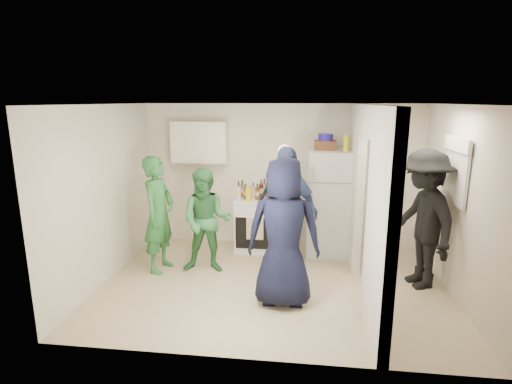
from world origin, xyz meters
TOP-DOWN VIEW (x-y plane):
  - floor at (0.00, 0.00)m, footprint 4.80×4.80m
  - wall_back at (0.00, 1.70)m, footprint 4.80×0.00m
  - wall_front at (0.00, -1.70)m, footprint 4.80×0.00m
  - wall_left at (-2.40, 0.00)m, footprint 0.00×3.40m
  - wall_right at (2.40, 0.00)m, footprint 0.00×3.40m
  - ceiling at (0.00, 0.00)m, footprint 4.80×4.80m
  - partition_pier_back at (1.20, 1.10)m, footprint 0.12×1.20m
  - partition_pier_front at (1.20, -1.10)m, footprint 0.12×1.20m
  - partition_header at (1.20, 0.00)m, footprint 0.12×1.00m
  - stove at (-0.39, 1.37)m, footprint 0.76×0.63m
  - upper_cabinet at (-1.40, 1.52)m, footprint 0.95×0.34m
  - fridge at (0.82, 1.34)m, footprint 0.72×0.70m
  - wicker_basket at (0.72, 1.39)m, footprint 0.35×0.25m
  - blue_bowl at (0.72, 1.39)m, footprint 0.24×0.24m
  - yellow_cup_stack_top at (1.04, 1.24)m, footprint 0.09×0.09m
  - wall_clock at (0.05, 1.68)m, footprint 0.22×0.02m
  - spice_shelf at (0.00, 1.65)m, footprint 0.35×0.08m
  - nook_window at (2.38, 0.20)m, footprint 0.03×0.70m
  - nook_window_frame at (2.36, 0.20)m, footprint 0.04×0.76m
  - nook_valance at (2.34, 0.20)m, footprint 0.04×0.82m
  - yellow_cup_stack_stove at (-0.51, 1.15)m, footprint 0.09×0.09m
  - red_cup at (-0.17, 1.17)m, footprint 0.09×0.09m
  - person_green_left at (-1.76, 0.33)m, footprint 0.51×0.70m
  - person_green_center at (-1.03, 0.37)m, footprint 0.81×0.65m
  - person_denim at (0.13, 0.67)m, footprint 1.17×1.01m
  - person_navy at (0.16, -0.50)m, footprint 0.94×0.62m
  - person_nook at (2.02, 0.26)m, footprint 1.01×1.39m
  - bottle_a at (-0.67, 1.48)m, footprint 0.07×0.07m
  - bottle_b at (-0.58, 1.30)m, footprint 0.07×0.07m
  - bottle_c at (-0.47, 1.51)m, footprint 0.06×0.06m
  - bottle_d at (-0.38, 1.30)m, footprint 0.07×0.07m
  - bottle_e at (-0.29, 1.54)m, footprint 0.08×0.08m
  - bottle_f at (-0.21, 1.39)m, footprint 0.07×0.07m
  - bottle_g at (-0.15, 1.50)m, footprint 0.07×0.07m
  - bottle_h at (-0.69, 1.23)m, footprint 0.07×0.07m
  - bottle_i at (-0.33, 1.45)m, footprint 0.07×0.07m

SIDE VIEW (x-z plane):
  - floor at x=0.00m, z-range 0.00..0.00m
  - stove at x=-0.39m, z-range 0.00..0.91m
  - person_green_center at x=-1.03m, z-range 0.00..1.58m
  - fridge at x=0.82m, z-range 0.00..1.76m
  - person_green_left at x=-1.76m, z-range 0.00..1.76m
  - person_denim at x=0.13m, z-range 0.00..1.89m
  - person_navy at x=0.16m, z-range 0.00..1.90m
  - person_nook at x=2.02m, z-range 0.00..1.93m
  - red_cup at x=-0.17m, z-range 0.91..1.03m
  - yellow_cup_stack_stove at x=-0.51m, z-range 0.91..1.16m
  - bottle_c at x=-0.47m, z-range 0.91..1.16m
  - bottle_b at x=-0.58m, z-range 0.91..1.18m
  - bottle_d at x=-0.38m, z-range 0.91..1.18m
  - bottle_f at x=-0.21m, z-range 0.91..1.19m
  - bottle_a at x=-0.67m, z-range 0.91..1.20m
  - bottle_g at x=-0.15m, z-range 0.91..1.20m
  - bottle_i at x=-0.33m, z-range 0.91..1.22m
  - bottle_e at x=-0.29m, z-range 0.91..1.23m
  - bottle_h at x=-0.69m, z-range 0.91..1.23m
  - wall_back at x=0.00m, z-range -1.15..3.65m
  - wall_front at x=0.00m, z-range -1.15..3.65m
  - wall_left at x=-2.40m, z-range -0.45..2.95m
  - wall_right at x=2.40m, z-range -0.45..2.95m
  - partition_pier_back at x=1.20m, z-range 0.00..2.50m
  - partition_pier_front at x=1.20m, z-range 0.00..2.50m
  - spice_shelf at x=0.00m, z-range 1.34..1.36m
  - nook_window at x=2.38m, z-range 1.25..2.05m
  - nook_window_frame at x=2.36m, z-range 1.22..2.08m
  - wall_clock at x=0.05m, z-range 1.59..1.81m
  - wicker_basket at x=0.72m, z-range 1.76..1.91m
  - upper_cabinet at x=-1.40m, z-range 1.50..2.20m
  - yellow_cup_stack_top at x=1.04m, z-range 1.76..2.01m
  - blue_bowl at x=0.72m, z-range 1.91..2.02m
  - nook_valance at x=2.34m, z-range 1.91..2.09m
  - partition_header at x=1.20m, z-range 2.10..2.50m
  - ceiling at x=0.00m, z-range 2.50..2.50m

